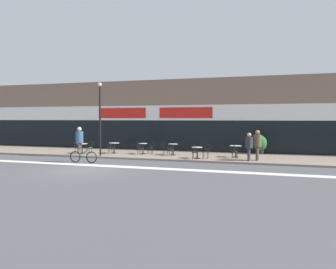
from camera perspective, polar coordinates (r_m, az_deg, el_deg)
ground_plane at (r=17.68m, az=-14.05°, el=-5.95°), size 120.00×120.00×0.00m
sidewalk_slab at (r=24.09m, az=-4.94°, el=-3.41°), size 40.00×5.50×0.12m
storefront_facade at (r=28.36m, az=-1.29°, el=3.23°), size 40.00×4.06×5.77m
bike_lane_stripe at (r=18.95m, az=-11.68°, el=-5.33°), size 36.00×0.70×0.01m
bistro_table_0 at (r=24.73m, az=-14.72°, el=-2.00°), size 0.76×0.76×0.71m
bistro_table_1 at (r=24.35m, az=-9.34°, el=-1.94°), size 0.75×0.75×0.76m
bistro_table_2 at (r=23.70m, az=-4.38°, el=-2.09°), size 0.62×0.62×0.75m
bistro_table_3 at (r=22.86m, az=0.88°, el=-2.21°), size 0.65×0.65×0.78m
bistro_table_4 at (r=21.02m, az=5.09°, el=-2.76°), size 0.69×0.69×0.72m
bistro_table_5 at (r=21.96m, az=11.69°, el=-2.47°), size 0.75×0.75×0.77m
cafe_chair_0_near at (r=24.21m, az=-15.53°, el=-2.10°), size 0.43×0.59×0.90m
cafe_chair_0_side at (r=24.41m, az=-13.47°, el=-2.04°), size 0.59×0.43×0.90m
cafe_chair_1_near at (r=23.80m, az=-10.01°, el=-2.13°), size 0.43×0.59×0.90m
cafe_chair_2_near at (r=23.12m, az=-4.98°, el=-2.24°), size 0.44×0.59×0.90m
cafe_chair_2_side at (r=23.47m, az=-2.97°, el=-2.16°), size 0.58×0.41×0.90m
cafe_chair_3_near at (r=22.27m, az=0.39°, el=-2.42°), size 0.45×0.60×0.90m
cafe_chair_3_side at (r=23.04m, az=-0.61°, el=-2.25°), size 0.59×0.43×0.90m
cafe_chair_4_near at (r=20.42m, az=4.71°, el=-2.91°), size 0.42×0.58×0.90m
cafe_chair_4_side at (r=20.89m, az=6.76°, el=-2.79°), size 0.58×0.41×0.90m
cafe_chair_5_near at (r=21.34m, az=11.50°, el=-2.71°), size 0.43×0.59×0.90m
planter_pot at (r=24.41m, az=15.75°, el=-1.64°), size 0.96×0.96×1.34m
lamp_post at (r=22.76m, az=-11.75°, el=3.59°), size 0.26×0.26×4.96m
cyclist_0 at (r=20.38m, az=-15.01°, el=-1.25°), size 1.76×0.55×2.16m
pedestrian_near_end at (r=20.20m, az=13.93°, el=-1.66°), size 0.47×0.47×1.69m
pedestrian_far_end at (r=20.58m, az=15.31°, el=-1.34°), size 0.53×0.53×1.84m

